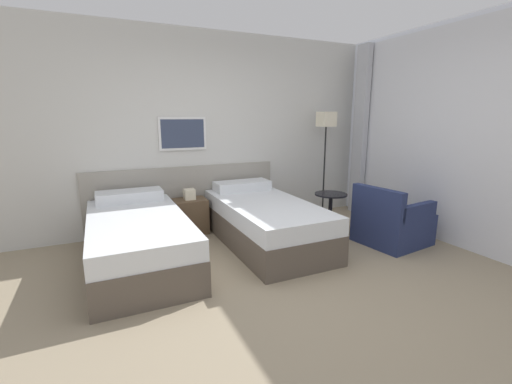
{
  "coord_description": "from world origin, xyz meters",
  "views": [
    {
      "loc": [
        -1.47,
        -2.45,
        1.57
      ],
      "look_at": [
        0.2,
        1.15,
        0.69
      ],
      "focal_mm": 24.0,
      "sensor_mm": 36.0,
      "label": 1
    }
  ],
  "objects_px": {
    "bed_near_door": "(138,239)",
    "bed_near_window": "(265,222)",
    "floor_lamp": "(326,131)",
    "armchair": "(391,224)",
    "nightstand": "(190,215)",
    "side_table": "(330,207)"
  },
  "relations": [
    {
      "from": "nightstand",
      "to": "bed_near_window",
      "type": "bearing_deg",
      "value": -45.24
    },
    {
      "from": "nightstand",
      "to": "armchair",
      "type": "height_order",
      "value": "armchair"
    },
    {
      "from": "bed_near_door",
      "to": "nightstand",
      "type": "distance_m",
      "value": 1.07
    },
    {
      "from": "bed_near_door",
      "to": "bed_near_window",
      "type": "relative_size",
      "value": 1.0
    },
    {
      "from": "bed_near_window",
      "to": "side_table",
      "type": "relative_size",
      "value": 3.36
    },
    {
      "from": "bed_near_door",
      "to": "side_table",
      "type": "bearing_deg",
      "value": -3.74
    },
    {
      "from": "bed_near_window",
      "to": "floor_lamp",
      "type": "distance_m",
      "value": 1.86
    },
    {
      "from": "bed_near_door",
      "to": "bed_near_window",
      "type": "distance_m",
      "value": 1.51
    },
    {
      "from": "nightstand",
      "to": "floor_lamp",
      "type": "bearing_deg",
      "value": -2.4
    },
    {
      "from": "nightstand",
      "to": "side_table",
      "type": "height_order",
      "value": "nightstand"
    },
    {
      "from": "bed_near_window",
      "to": "nightstand",
      "type": "distance_m",
      "value": 1.07
    },
    {
      "from": "floor_lamp",
      "to": "side_table",
      "type": "xyz_separation_m",
      "value": [
        -0.48,
        -0.83,
        -0.95
      ]
    },
    {
      "from": "nightstand",
      "to": "floor_lamp",
      "type": "xyz_separation_m",
      "value": [
        2.12,
        -0.09,
        1.11
      ]
    },
    {
      "from": "bed_near_door",
      "to": "floor_lamp",
      "type": "height_order",
      "value": "floor_lamp"
    },
    {
      "from": "floor_lamp",
      "to": "armchair",
      "type": "relative_size",
      "value": 1.95
    },
    {
      "from": "bed_near_window",
      "to": "side_table",
      "type": "xyz_separation_m",
      "value": [
        0.88,
        -0.16,
        0.13
      ]
    },
    {
      "from": "bed_near_door",
      "to": "armchair",
      "type": "bearing_deg",
      "value": -12.87
    },
    {
      "from": "floor_lamp",
      "to": "armchair",
      "type": "bearing_deg",
      "value": -86.95
    },
    {
      "from": "bed_near_window",
      "to": "nightstand",
      "type": "height_order",
      "value": "bed_near_window"
    },
    {
      "from": "side_table",
      "to": "armchair",
      "type": "distance_m",
      "value": 0.77
    },
    {
      "from": "bed_near_door",
      "to": "floor_lamp",
      "type": "xyz_separation_m",
      "value": [
        2.87,
        0.67,
        1.08
      ]
    },
    {
      "from": "bed_near_window",
      "to": "side_table",
      "type": "bearing_deg",
      "value": -10.06
    }
  ]
}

